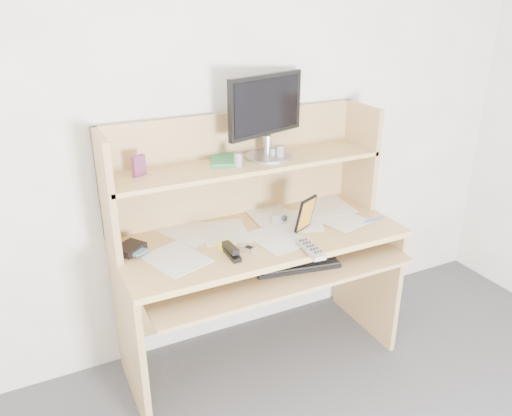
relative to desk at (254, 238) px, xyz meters
name	(u,v)px	position (x,y,z in m)	size (l,w,h in m)	color
back_wall	(233,121)	(0.00, 0.24, 0.56)	(3.60, 0.04, 2.50)	white
desk	(254,238)	(0.00, 0.00, 0.00)	(1.40, 0.70, 1.30)	tan
paper_clutter	(261,234)	(0.00, -0.08, 0.06)	(1.32, 0.54, 0.01)	silver
keyboard	(296,264)	(0.09, -0.28, -0.03)	(0.42, 0.22, 0.03)	black
tv_remote	(310,249)	(0.12, -0.34, 0.07)	(0.06, 0.21, 0.02)	#A5A5A0
flip_phone	(248,248)	(-0.13, -0.21, 0.07)	(0.04, 0.08, 0.02)	#A7A7A9
stapler	(232,251)	(-0.22, -0.22, 0.08)	(0.04, 0.15, 0.04)	black
wallet	(130,248)	(-0.62, 0.02, 0.08)	(0.12, 0.10, 0.03)	black
sticky_note_pad	(225,245)	(-0.21, -0.12, 0.06)	(0.08, 0.08, 0.01)	#EBF741
digital_camera	(279,218)	(0.14, -0.01, 0.09)	(0.08, 0.03, 0.05)	silver
game_case	(306,214)	(0.22, -0.14, 0.15)	(0.12, 0.01, 0.18)	black
blue_pen	(374,219)	(0.60, -0.20, 0.07)	(0.01, 0.01, 0.12)	#1A38C9
card_box	(139,166)	(-0.52, 0.10, 0.43)	(0.07, 0.02, 0.09)	maroon
shelf_book	(225,160)	(-0.10, 0.12, 0.40)	(0.14, 0.19, 0.02)	#327E50
chip_stack_a	(273,153)	(0.14, 0.06, 0.41)	(0.04, 0.04, 0.05)	black
chip_stack_b	(238,160)	(-0.07, 0.02, 0.42)	(0.04, 0.04, 0.07)	silver
chip_stack_c	(280,154)	(0.16, 0.04, 0.41)	(0.04, 0.04, 0.05)	black
chip_stack_d	(280,153)	(0.16, 0.03, 0.42)	(0.04, 0.04, 0.07)	silver
monitor	(266,114)	(0.12, 0.10, 0.60)	(0.46, 0.24, 0.41)	#99999D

